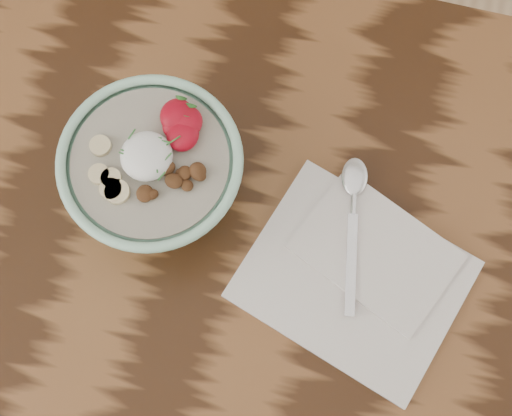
{
  "coord_description": "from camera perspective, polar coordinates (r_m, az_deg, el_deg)",
  "views": [
    {
      "loc": [
        11.71,
        -13.15,
        161.1
      ],
      "look_at": [
        6.74,
        6.96,
        87.31
      ],
      "focal_mm": 50.0,
      "sensor_mm": 36.0,
      "label": 1
    }
  ],
  "objects": [
    {
      "name": "table",
      "position": [
        0.97,
        -4.89,
        -6.38
      ],
      "size": [
        160.0,
        90.0,
        75.0
      ],
      "color": "#311A0C",
      "rests_on": "ground"
    },
    {
      "name": "breakfast_bowl",
      "position": [
        0.84,
        -8.05,
        2.83
      ],
      "size": [
        20.98,
        20.98,
        14.03
      ],
      "rotation": [
        0.0,
        0.0,
        -0.29
      ],
      "color": "#A1D8BA",
      "rests_on": "table"
    },
    {
      "name": "napkin",
      "position": [
        0.88,
        8.18,
        -5.2
      ],
      "size": [
        30.18,
        27.07,
        1.55
      ],
      "rotation": [
        0.0,
        0.0,
        -0.31
      ],
      "color": "silver",
      "rests_on": "table"
    },
    {
      "name": "spoon",
      "position": [
        0.89,
        7.83,
        0.79
      ],
      "size": [
        5.6,
        19.9,
        1.04
      ],
      "rotation": [
        0.0,
        0.0,
        0.17
      ],
      "color": "silver",
      "rests_on": "napkin"
    }
  ]
}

